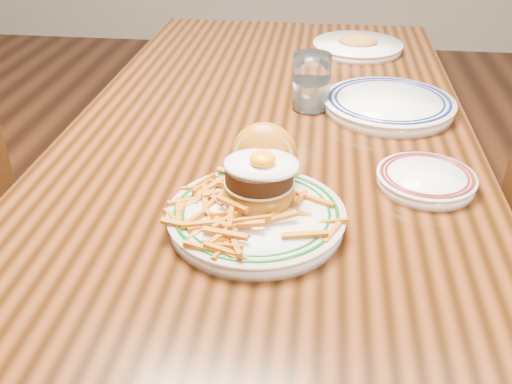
# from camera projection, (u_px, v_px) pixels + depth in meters

# --- Properties ---
(floor) EXTENTS (6.00, 6.00, 0.00)m
(floor) POSITION_uv_depth(u_px,v_px,m) (267.00, 363.00, 1.62)
(floor) COLOR black
(floor) RESTS_ON ground
(table) EXTENTS (0.85, 1.60, 0.75)m
(table) POSITION_uv_depth(u_px,v_px,m) (270.00, 157.00, 1.28)
(table) COLOR black
(table) RESTS_ON floor
(main_plate) EXTENTS (0.28, 0.29, 0.13)m
(main_plate) POSITION_uv_depth(u_px,v_px,m) (258.00, 200.00, 0.89)
(main_plate) COLOR white
(main_plate) RESTS_ON table
(side_plate) EXTENTS (0.17, 0.18, 0.03)m
(side_plate) POSITION_uv_depth(u_px,v_px,m) (426.00, 179.00, 0.99)
(side_plate) COLOR white
(side_plate) RESTS_ON table
(rear_plate) EXTENTS (0.29, 0.29, 0.03)m
(rear_plate) POSITION_uv_depth(u_px,v_px,m) (389.00, 104.00, 1.27)
(rear_plate) COLOR white
(rear_plate) RESTS_ON table
(water_glass) EXTENTS (0.08, 0.08, 0.13)m
(water_glass) POSITION_uv_depth(u_px,v_px,m) (311.00, 85.00, 1.26)
(water_glass) COLOR white
(water_glass) RESTS_ON table
(far_plate) EXTENTS (0.26, 0.26, 0.05)m
(far_plate) POSITION_uv_depth(u_px,v_px,m) (358.00, 46.00, 1.64)
(far_plate) COLOR white
(far_plate) RESTS_ON table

